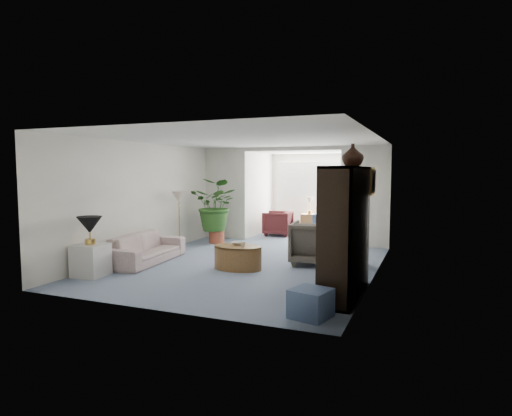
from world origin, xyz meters
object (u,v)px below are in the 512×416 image
at_px(end_table, 91,260).
at_px(table_lamp, 90,225).
at_px(entertainment_cabinet, 346,232).
at_px(sunroom_chair_maroon, 278,223).
at_px(coffee_cup, 243,245).
at_px(wingback_chair, 315,243).
at_px(floor_lamp, 179,197).
at_px(sunroom_table, 309,224).
at_px(coffee_table, 238,257).
at_px(cabinet_urn, 353,155).
at_px(ottoman, 311,303).
at_px(side_table_dark, 353,249).
at_px(sofa, 146,248).
at_px(plant_pot, 217,237).
at_px(framed_picture, 373,181).
at_px(sunroom_chair_blue, 329,226).
at_px(coffee_bowl, 238,243).

height_order(end_table, table_lamp, table_lamp).
distance_m(entertainment_cabinet, sunroom_chair_maroon, 6.18).
xyz_separation_m(coffee_cup, wingback_chair, (1.12, 1.08, -0.06)).
distance_m(table_lamp, sunroom_chair_maroon, 6.11).
bearing_deg(floor_lamp, sunroom_table, 58.65).
distance_m(coffee_table, cabinet_urn, 2.97).
bearing_deg(ottoman, entertainment_cabinet, 79.45).
relative_size(wingback_chair, side_table_dark, 1.62).
xyz_separation_m(end_table, wingback_chair, (3.47, 2.48, 0.15)).
bearing_deg(sofa, plant_pot, -9.80).
distance_m(side_table_dark, entertainment_cabinet, 2.39).
bearing_deg(side_table_dark, sofa, -160.14).
xyz_separation_m(coffee_cup, plant_pot, (-1.91, 2.64, -0.34)).
xyz_separation_m(framed_picture, coffee_table, (-2.46, -0.24, -1.47)).
xyz_separation_m(framed_picture, sunroom_chair_blue, (-1.68, 4.16, -1.34)).
height_order(coffee_bowl, plant_pot, coffee_bowl).
bearing_deg(coffee_cup, sunroom_table, 91.35).
bearing_deg(end_table, sunroom_chair_blue, 63.22).
bearing_deg(sofa, wingback_chair, -75.65).
relative_size(end_table, side_table_dark, 0.97).
distance_m(coffee_cup, plant_pot, 3.28).
distance_m(side_table_dark, plant_pot, 3.94).
height_order(end_table, entertainment_cabinet, entertainment_cabinet).
height_order(floor_lamp, wingback_chair, floor_lamp).
bearing_deg(plant_pot, sunroom_chair_maroon, 60.76).
height_order(sunroom_chair_blue, sunroom_table, sunroom_chair_blue).
bearing_deg(table_lamp, floor_lamp, 90.30).
distance_m(sofa, side_table_dark, 4.22).
bearing_deg(ottoman, plant_pot, 128.79).
bearing_deg(sunroom_chair_blue, side_table_dark, -163.65).
bearing_deg(ottoman, end_table, 171.16).
xyz_separation_m(wingback_chair, ottoman, (0.74, -3.14, -0.25)).
bearing_deg(coffee_table, sunroom_chair_maroon, 99.34).
bearing_deg(ottoman, coffee_cup, 132.13).
xyz_separation_m(entertainment_cabinet, plant_pot, (-3.99, 3.53, -0.81)).
bearing_deg(coffee_bowl, framed_picture, 3.12).
xyz_separation_m(coffee_table, wingback_chair, (1.27, 0.98, 0.21)).
relative_size(entertainment_cabinet, plant_pot, 4.86).
distance_m(coffee_bowl, side_table_dark, 2.34).
relative_size(table_lamp, cabinet_urn, 1.22).
bearing_deg(framed_picture, coffee_table, -174.49).
bearing_deg(entertainment_cabinet, cabinet_urn, 90.00).
bearing_deg(framed_picture, table_lamp, -159.54).
bearing_deg(coffee_bowl, wingback_chair, 33.83).
height_order(coffee_cup, cabinet_urn, cabinet_urn).
height_order(table_lamp, sunroom_chair_maroon, table_lamp).
bearing_deg(coffee_cup, sofa, -178.63).
bearing_deg(coffee_cup, end_table, -149.21).
height_order(framed_picture, coffee_cup, framed_picture).
bearing_deg(side_table_dark, end_table, -146.26).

